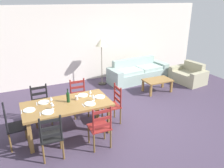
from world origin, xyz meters
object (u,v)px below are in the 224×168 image
(wine_glass_far_left, at_px, (51,99))
(standing_lamp, at_px, (101,45))
(dining_chair_near_left, at_px, (51,137))
(couch, at_px, (137,73))
(dining_chair_head_east, at_px, (113,104))
(wine_glass_near_left, at_px, (52,104))
(dining_chair_near_right, at_px, (100,127))
(coffee_cup_primary, at_px, (77,98))
(dining_table, at_px, (67,107))
(wine_glass_far_right, at_px, (90,92))
(dining_chair_far_left, at_px, (41,105))
(coffee_table, at_px, (157,81))
(dining_chair_head_west, at_px, (14,126))
(wine_bottle, at_px, (68,97))
(wine_glass_near_right, at_px, (93,96))
(dining_chair_far_right, at_px, (79,98))
(armchair_upholstered, at_px, (189,76))

(wine_glass_far_left, distance_m, standing_lamp, 3.30)
(dining_chair_near_left, relative_size, couch, 0.41)
(wine_glass_far_left, bearing_deg, dining_chair_head_east, -4.63)
(wine_glass_near_left, bearing_deg, dining_chair_near_right, -39.64)
(wine_glass_far_left, bearing_deg, coffee_cup_primary, -5.10)
(dining_table, distance_m, coffee_cup_primary, 0.30)
(dining_chair_near_right, distance_m, wine_glass_far_right, 1.02)
(dining_chair_far_left, distance_m, wine_glass_far_right, 1.27)
(dining_chair_head_east, xyz_separation_m, wine_glass_far_right, (-0.54, 0.12, 0.38))
(dining_table, xyz_separation_m, standing_lamp, (1.88, 2.56, 0.75))
(dining_chair_near_right, bearing_deg, standing_lamp, 67.01)
(wine_glass_far_left, relative_size, coffee_table, 0.18)
(coffee_cup_primary, distance_m, coffee_table, 3.22)
(dining_chair_head_east, xyz_separation_m, coffee_cup_primary, (-0.88, 0.07, 0.32))
(dining_chair_head_west, distance_m, wine_glass_near_left, 0.89)
(wine_glass_near_left, relative_size, coffee_table, 0.18)
(dining_chair_near_right, height_order, standing_lamp, standing_lamp)
(wine_bottle, relative_size, standing_lamp, 0.19)
(dining_chair_head_west, xyz_separation_m, standing_lamp, (3.01, 2.58, 0.93))
(dining_chair_near_left, distance_m, standing_lamp, 4.15)
(wine_bottle, relative_size, wine_glass_far_right, 1.96)
(dining_table, height_order, coffee_cup_primary, coffee_cup_primary)
(coffee_cup_primary, xyz_separation_m, standing_lamp, (1.63, 2.46, 0.62))
(wine_glass_near_left, bearing_deg, wine_bottle, 26.61)
(wine_bottle, height_order, wine_glass_near_right, wine_bottle)
(coffee_table, bearing_deg, dining_chair_far_right, -171.42)
(wine_glass_near_right, bearing_deg, coffee_table, 25.36)
(dining_chair_head_west, relative_size, coffee_table, 1.07)
(wine_glass_near_right, height_order, coffee_cup_primary, wine_glass_near_right)
(dining_chair_near_right, relative_size, coffee_cup_primary, 10.67)
(dining_chair_head_east, distance_m, wine_glass_near_right, 0.70)
(coffee_table, height_order, armchair_upholstered, armchair_upholstered)
(armchair_upholstered, bearing_deg, wine_bottle, -164.18)
(dining_chair_far_right, relative_size, wine_bottle, 3.04)
(dining_table, height_order, wine_glass_far_right, wine_glass_far_right)
(dining_chair_far_right, distance_m, coffee_cup_primary, 0.76)
(coffee_table, xyz_separation_m, armchair_upholstered, (1.59, 0.26, -0.11))
(coffee_table, bearing_deg, dining_chair_head_west, -164.97)
(wine_bottle, height_order, standing_lamp, standing_lamp)
(dining_table, bearing_deg, standing_lamp, 53.62)
(dining_chair_far_right, bearing_deg, dining_chair_head_west, -154.76)
(wine_bottle, height_order, coffee_table, wine_bottle)
(dining_chair_head_west, distance_m, wine_glass_far_left, 0.92)
(couch, height_order, armchair_upholstered, couch)
(couch, bearing_deg, wine_bottle, -143.89)
(dining_table, distance_m, couch, 4.02)
(dining_chair_far_right, xyz_separation_m, standing_lamp, (1.40, 1.82, 0.93))
(dining_chair_near_left, bearing_deg, wine_bottle, 54.81)
(wine_glass_far_right, xyz_separation_m, couch, (2.63, 2.22, -0.57))
(dining_chair_near_left, relative_size, coffee_cup_primary, 10.67)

